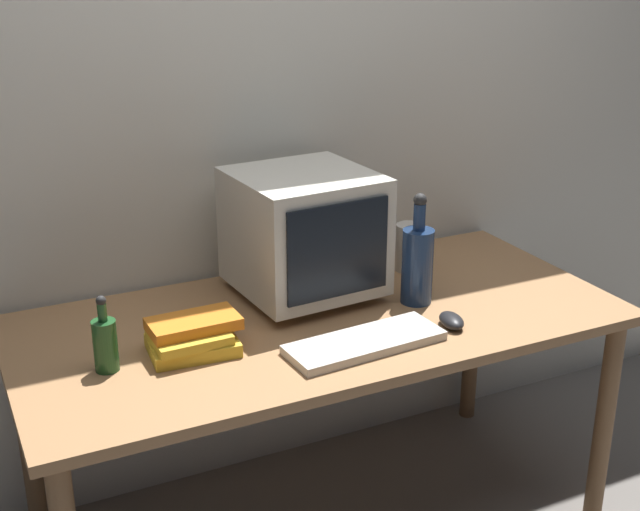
% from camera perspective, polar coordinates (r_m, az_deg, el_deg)
% --- Properties ---
extents(back_wall, '(4.00, 0.08, 2.50)m').
position_cam_1_polar(back_wall, '(2.64, -4.41, 10.51)').
color(back_wall, silver).
rests_on(back_wall, ground).
extents(desk, '(1.69, 0.80, 0.71)m').
position_cam_1_polar(desk, '(2.43, 0.00, -5.68)').
color(desk, '#9E7047').
rests_on(desk, ground).
extents(crt_monitor, '(0.41, 0.41, 0.37)m').
position_cam_1_polar(crt_monitor, '(2.46, -1.06, 1.51)').
color(crt_monitor, beige).
rests_on(crt_monitor, desk).
extents(keyboard, '(0.43, 0.18, 0.02)m').
position_cam_1_polar(keyboard, '(2.22, 3.01, -5.83)').
color(keyboard, beige).
rests_on(keyboard, desk).
extents(computer_mouse, '(0.08, 0.11, 0.04)m').
position_cam_1_polar(computer_mouse, '(2.35, 8.76, -4.31)').
color(computer_mouse, black).
rests_on(computer_mouse, desk).
extents(bottle_tall, '(0.09, 0.09, 0.33)m').
position_cam_1_polar(bottle_tall, '(2.45, 6.52, -0.45)').
color(bottle_tall, navy).
rests_on(bottle_tall, desk).
extents(bottle_short, '(0.06, 0.06, 0.20)m').
position_cam_1_polar(bottle_short, '(2.15, -14.14, -5.67)').
color(bottle_short, '#1E4C23').
rests_on(bottle_short, desk).
extents(book_stack, '(0.24, 0.18, 0.09)m').
position_cam_1_polar(book_stack, '(2.21, -8.52, -5.38)').
color(book_stack, gold).
rests_on(book_stack, desk).
extents(metal_canister, '(0.09, 0.09, 0.15)m').
position_cam_1_polar(metal_canister, '(2.70, 6.00, 0.54)').
color(metal_canister, '#B7B2A8').
rests_on(metal_canister, desk).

